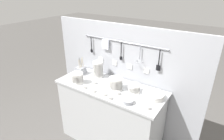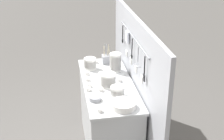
# 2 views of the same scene
# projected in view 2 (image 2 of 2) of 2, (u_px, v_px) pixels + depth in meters

# --- Properties ---
(counter) EXTENTS (1.44, 0.57, 0.93)m
(counter) POSITION_uv_depth(u_px,v_px,m) (108.00, 116.00, 3.77)
(counter) COLOR #B7BABC
(counter) RESTS_ON ground
(back_wall) EXTENTS (2.24, 0.11, 1.67)m
(back_wall) POSITION_uv_depth(u_px,v_px,m) (135.00, 87.00, 3.67)
(back_wall) COLOR #A8AAB2
(back_wall) RESTS_ON ground
(bowl_stack_nested_right) EXTENTS (0.14, 0.14, 0.11)m
(bowl_stack_nested_right) POSITION_uv_depth(u_px,v_px,m) (117.00, 91.00, 3.27)
(bowl_stack_nested_right) COLOR white
(bowl_stack_nested_right) RESTS_ON counter
(bowl_stack_short_front) EXTENTS (0.14, 0.14, 0.23)m
(bowl_stack_short_front) POSITION_uv_depth(u_px,v_px,m) (115.00, 62.00, 3.82)
(bowl_stack_short_front) COLOR white
(bowl_stack_short_front) RESTS_ON counter
(bowl_stack_back_corner) EXTENTS (0.17, 0.17, 0.16)m
(bowl_stack_back_corner) POSITION_uv_depth(u_px,v_px,m) (108.00, 80.00, 3.45)
(bowl_stack_back_corner) COLOR white
(bowl_stack_back_corner) RESTS_ON counter
(bowl_stack_tall_left) EXTENTS (0.15, 0.15, 0.14)m
(bowl_stack_tall_left) POSITION_uv_depth(u_px,v_px,m) (90.00, 64.00, 3.89)
(bowl_stack_tall_left) COLOR white
(bowl_stack_tall_left) RESTS_ON counter
(plate_stack) EXTENTS (0.25, 0.25, 0.06)m
(plate_stack) POSITION_uv_depth(u_px,v_px,m) (123.00, 105.00, 3.07)
(plate_stack) COLOR white
(plate_stack) RESTS_ON counter
(steel_mixing_bowl) EXTENTS (0.12, 0.12, 0.04)m
(steel_mixing_bowl) POSITION_uv_depth(u_px,v_px,m) (95.00, 98.00, 3.20)
(steel_mixing_bowl) COLOR #93969E
(steel_mixing_bowl) RESTS_ON counter
(cutlery_caddy) EXTENTS (0.12, 0.12, 0.27)m
(cutlery_caddy) POSITION_uv_depth(u_px,v_px,m) (107.00, 59.00, 4.07)
(cutlery_caddy) COLOR #93969E
(cutlery_caddy) RESTS_ON counter
(cup_back_left) EXTENTS (0.05, 0.05, 0.04)m
(cup_back_left) POSITION_uv_depth(u_px,v_px,m) (120.00, 80.00, 3.59)
(cup_back_left) COLOR white
(cup_back_left) RESTS_ON counter
(cup_mid_row) EXTENTS (0.05, 0.05, 0.04)m
(cup_mid_row) POSITION_uv_depth(u_px,v_px,m) (101.00, 74.00, 3.75)
(cup_mid_row) COLOR white
(cup_mid_row) RESTS_ON counter
(cup_centre) EXTENTS (0.05, 0.05, 0.04)m
(cup_centre) POSITION_uv_depth(u_px,v_px,m) (89.00, 85.00, 3.48)
(cup_centre) COLOR white
(cup_centre) RESTS_ON counter
(cup_front_right) EXTENTS (0.05, 0.05, 0.04)m
(cup_front_right) POSITION_uv_depth(u_px,v_px,m) (101.00, 89.00, 3.39)
(cup_front_right) COLOR white
(cup_front_right) RESTS_ON counter
(cup_front_left) EXTENTS (0.05, 0.05, 0.04)m
(cup_front_left) POSITION_uv_depth(u_px,v_px,m) (88.00, 79.00, 3.61)
(cup_front_left) COLOR white
(cup_front_left) RESTS_ON counter
(cup_edge_near) EXTENTS (0.05, 0.05, 0.04)m
(cup_edge_near) POSITION_uv_depth(u_px,v_px,m) (100.00, 110.00, 3.00)
(cup_edge_near) COLOR white
(cup_edge_near) RESTS_ON counter
(cup_edge_far) EXTENTS (0.05, 0.05, 0.04)m
(cup_edge_far) POSITION_uv_depth(u_px,v_px,m) (96.00, 62.00, 4.08)
(cup_edge_far) COLOR white
(cup_edge_far) RESTS_ON counter
(cup_back_right) EXTENTS (0.05, 0.05, 0.04)m
(cup_back_right) POSITION_uv_depth(u_px,v_px,m) (87.00, 73.00, 3.75)
(cup_back_right) COLOR white
(cup_back_right) RESTS_ON counter
(cup_by_caddy) EXTENTS (0.05, 0.05, 0.04)m
(cup_by_caddy) POSITION_uv_depth(u_px,v_px,m) (89.00, 89.00, 3.39)
(cup_by_caddy) COLOR white
(cup_by_caddy) RESTS_ON counter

